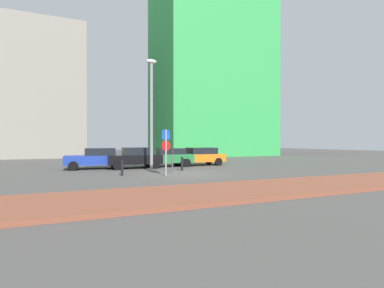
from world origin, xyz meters
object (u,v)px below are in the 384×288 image
(parked_car_orange, at_px, (198,156))
(parking_meter, at_px, (172,157))
(street_lamp, at_px, (151,106))
(parked_car_black, at_px, (134,158))
(parked_car_green, at_px, (168,157))
(traffic_bollard_mid, at_px, (182,164))
(parked_car_blue, at_px, (96,158))
(traffic_bollard_near, at_px, (122,168))
(parking_sign_post, at_px, (166,147))

(parked_car_orange, xyz_separation_m, parking_meter, (-3.80, -4.45, 0.19))
(parked_car_orange, bearing_deg, street_lamp, -145.92)
(parked_car_black, height_order, parked_car_green, parked_car_black)
(parked_car_black, bearing_deg, parked_car_orange, 5.81)
(parking_meter, relative_size, traffic_bollard_mid, 1.62)
(parked_car_blue, distance_m, parked_car_orange, 8.12)
(street_lamp, bearing_deg, parked_car_green, 56.12)
(parked_car_orange, height_order, traffic_bollard_mid, parked_car_orange)
(parked_car_black, xyz_separation_m, street_lamp, (0.58, -2.73, 3.56))
(traffic_bollard_near, bearing_deg, traffic_bollard_mid, 19.97)
(parked_car_blue, xyz_separation_m, parked_car_orange, (8.12, -0.02, -0.01))
(parked_car_black, relative_size, traffic_bollard_mid, 4.25)
(parked_car_blue, bearing_deg, parked_car_black, -12.08)
(parked_car_orange, height_order, traffic_bollard_near, parked_car_orange)
(traffic_bollard_mid, bearing_deg, traffic_bollard_near, -160.03)
(parking_meter, bearing_deg, parked_car_green, 76.12)
(parked_car_blue, relative_size, parking_meter, 2.78)
(parked_car_blue, xyz_separation_m, parking_sign_post, (3.38, -6.09, 0.88))
(parked_car_orange, distance_m, traffic_bollard_near, 8.64)
(parked_car_orange, bearing_deg, parking_meter, -130.43)
(parked_car_blue, height_order, traffic_bollard_mid, parked_car_blue)
(parking_meter, relative_size, street_lamp, 0.20)
(parked_car_blue, height_order, parking_meter, parked_car_blue)
(parking_meter, xyz_separation_m, street_lamp, (-1.06, 1.17, 3.38))
(parked_car_orange, bearing_deg, parked_car_black, -174.19)
(traffic_bollard_mid, bearing_deg, parked_car_blue, 147.15)
(parked_car_blue, relative_size, parked_car_orange, 0.92)
(parked_car_black, xyz_separation_m, parking_meter, (1.64, -3.90, 0.18))
(parked_car_green, height_order, traffic_bollard_mid, parked_car_green)
(parked_car_orange, relative_size, street_lamp, 0.61)
(traffic_bollard_mid, bearing_deg, parked_car_green, 89.53)
(parked_car_blue, height_order, traffic_bollard_near, parked_car_blue)
(parked_car_orange, distance_m, street_lamp, 6.86)
(parked_car_orange, height_order, parking_meter, parking_meter)
(parked_car_blue, distance_m, parked_car_green, 5.40)
(parked_car_black, relative_size, street_lamp, 0.53)
(parked_car_orange, height_order, street_lamp, street_lamp)
(parking_sign_post, bearing_deg, parked_car_green, 71.35)
(parked_car_blue, relative_size, parked_car_black, 1.06)
(parked_car_green, distance_m, traffic_bollard_near, 6.53)
(parking_sign_post, xyz_separation_m, street_lamp, (-0.12, 2.78, 2.67))
(parked_car_blue, height_order, street_lamp, street_lamp)
(parking_meter, xyz_separation_m, traffic_bollard_near, (-3.23, -0.55, -0.53))
(parked_car_green, xyz_separation_m, parked_car_orange, (2.72, 0.10, 0.01))
(parked_car_green, relative_size, parking_meter, 2.80)
(traffic_bollard_near, bearing_deg, parked_car_blue, 102.20)
(parked_car_blue, height_order, parking_sign_post, parking_sign_post)
(street_lamp, relative_size, traffic_bollard_mid, 8.02)
(parked_car_green, xyz_separation_m, traffic_bollard_mid, (-0.03, -3.34, -0.30))
(parked_car_green, relative_size, parking_sign_post, 1.58)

